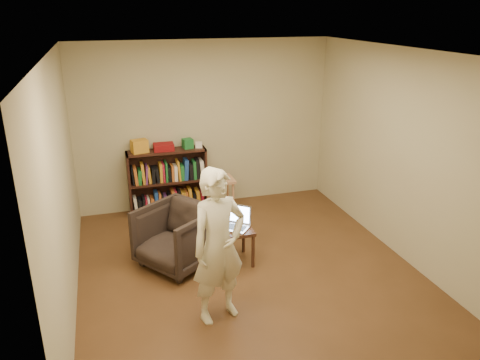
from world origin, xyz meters
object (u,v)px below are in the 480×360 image
object	(u,v)px
armchair	(177,237)
laptop	(235,222)
person	(219,246)
stool	(220,185)
side_table	(233,234)
bookshelf	(168,184)

from	to	relation	value
armchair	laptop	size ratio (longest dim) A/B	1.88
armchair	person	world-z (taller)	person
armchair	stool	bearing A→B (deg)	109.71
armchair	side_table	size ratio (longest dim) A/B	1.78
armchair	laptop	world-z (taller)	armchair
armchair	person	distance (m)	1.27
armchair	laptop	distance (m)	0.74
bookshelf	laptop	world-z (taller)	bookshelf
stool	person	size ratio (longest dim) A/B	0.36
side_table	person	bearing A→B (deg)	-113.06
side_table	stool	bearing A→B (deg)	81.68
stool	side_table	world-z (taller)	stool
stool	person	world-z (taller)	person
armchair	bookshelf	bearing A→B (deg)	138.80
side_table	laptop	world-z (taller)	laptop
person	bookshelf	bearing A→B (deg)	75.08
stool	armchair	xyz separation A→B (m)	(-0.90, -1.33, -0.09)
bookshelf	laptop	distance (m)	1.89
side_table	person	world-z (taller)	person
stool	armchair	world-z (taller)	armchair
bookshelf	person	size ratio (longest dim) A/B	0.74
laptop	armchair	bearing A→B (deg)	-150.10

